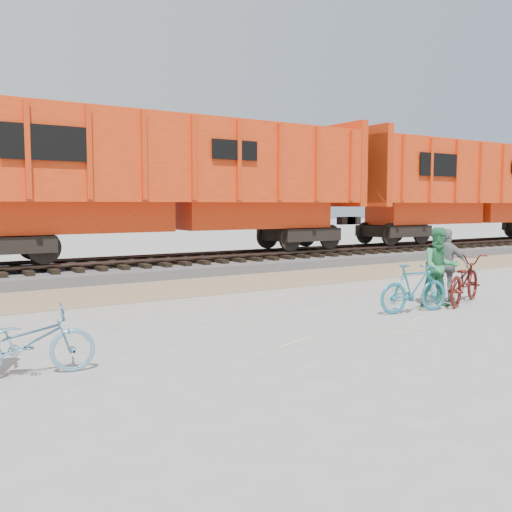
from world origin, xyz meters
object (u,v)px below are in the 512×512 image
object	(u,v)px
hopper_car_right	(472,186)
bicycle_blue	(26,342)
hopper_car_center	(172,178)
person_man	(440,267)
bicycle_teal	(414,288)
bicycle_maroon	(464,280)
person_woman	(446,265)

from	to	relation	value
hopper_car_right	bicycle_blue	distance (m)	23.39
hopper_car_center	person_man	size ratio (longest dim) A/B	8.33
hopper_car_right	bicycle_teal	xyz separation A→B (m)	(-13.86, -9.05, -2.52)
bicycle_maroon	person_man	bearing A→B (deg)	62.00
hopper_car_right	person_woman	world-z (taller)	hopper_car_right
person_man	person_woman	world-z (taller)	person_man
bicycle_blue	bicycle_maroon	bearing A→B (deg)	-78.57
bicycle_blue	bicycle_teal	world-z (taller)	bicycle_teal
hopper_car_right	bicycle_maroon	size ratio (longest dim) A/B	6.99
bicycle_teal	bicycle_maroon	size ratio (longest dim) A/B	0.82
hopper_car_right	bicycle_maroon	distance (m)	15.26
hopper_car_right	bicycle_blue	bearing A→B (deg)	-156.16
bicycle_maroon	person_woman	xyz separation A→B (m)	(-0.10, 0.40, 0.29)
hopper_car_center	bicycle_teal	bearing A→B (deg)	-82.81
bicycle_teal	hopper_car_right	bearing A→B (deg)	-48.35
hopper_car_center	hopper_car_right	xyz separation A→B (m)	(15.00, 0.00, 0.00)
bicycle_blue	person_man	size ratio (longest dim) A/B	1.00
bicycle_blue	person_woman	size ratio (longest dim) A/B	1.03
bicycle_blue	bicycle_maroon	xyz separation A→B (m)	(9.14, 0.48, 0.09)
bicycle_maroon	bicycle_blue	bearing A→B (deg)	70.23
bicycle_blue	bicycle_teal	size ratio (longest dim) A/B	1.03
person_woman	hopper_car_center	bearing A→B (deg)	-2.39
hopper_car_right	hopper_car_center	bearing A→B (deg)	180.00
person_woman	hopper_car_right	bearing A→B (deg)	-75.53
hopper_car_center	bicycle_blue	bearing A→B (deg)	-123.70
bicycle_teal	person_woman	size ratio (longest dim) A/B	1.00
hopper_car_center	hopper_car_right	bearing A→B (deg)	0.00
hopper_car_right	person_woman	distance (m)	15.07
hopper_car_center	bicycle_blue	size ratio (longest dim) A/B	8.34
hopper_car_right	bicycle_blue	size ratio (longest dim) A/B	8.34
person_man	person_woman	bearing A→B (deg)	56.64
hopper_car_center	person_man	distance (m)	9.36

